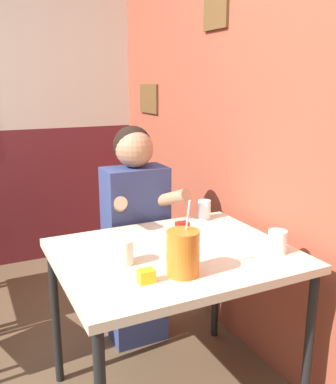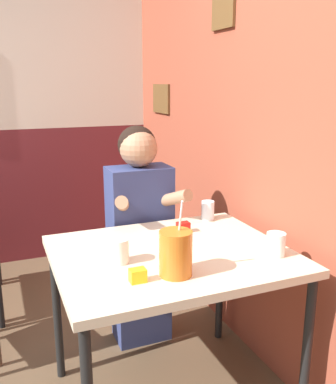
% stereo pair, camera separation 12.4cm
% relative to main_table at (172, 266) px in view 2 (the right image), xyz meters
% --- Properties ---
extents(brick_wall_right, '(0.08, 4.36, 2.70)m').
position_rel_main_table_xyz_m(brick_wall_right, '(0.60, 0.81, 0.67)').
color(brick_wall_right, brown).
rests_on(brick_wall_right, ground_plane).
extents(main_table, '(0.99, 0.82, 0.75)m').
position_rel_main_table_xyz_m(main_table, '(0.00, 0.00, 0.00)').
color(main_table, beige).
rests_on(main_table, ground_plane).
extents(person_seated, '(0.42, 0.40, 1.24)m').
position_rel_main_table_xyz_m(person_seated, '(0.04, 0.55, -0.03)').
color(person_seated, navy).
rests_on(person_seated, ground_plane).
extents(cocktail_pitcher, '(0.13, 0.13, 0.29)m').
position_rel_main_table_xyz_m(cocktail_pitcher, '(-0.08, -0.22, 0.16)').
color(cocktail_pitcher, '#C6661E').
rests_on(cocktail_pitcher, main_table).
extents(glass_near_pitcher, '(0.07, 0.07, 0.10)m').
position_rel_main_table_xyz_m(glass_near_pitcher, '(0.35, 0.34, 0.12)').
color(glass_near_pitcher, silver).
rests_on(glass_near_pitcher, main_table).
extents(glass_center, '(0.08, 0.08, 0.10)m').
position_rel_main_table_xyz_m(glass_center, '(0.39, -0.21, 0.12)').
color(glass_center, silver).
rests_on(glass_center, main_table).
extents(glass_far_side, '(0.08, 0.08, 0.10)m').
position_rel_main_table_xyz_m(glass_far_side, '(-0.24, -0.03, 0.12)').
color(glass_far_side, silver).
rests_on(glass_far_side, main_table).
extents(condiment_ketchup, '(0.06, 0.04, 0.05)m').
position_rel_main_table_xyz_m(condiment_ketchup, '(0.15, 0.20, 0.09)').
color(condiment_ketchup, '#B7140F').
rests_on(condiment_ketchup, main_table).
extents(condiment_mustard, '(0.06, 0.04, 0.05)m').
position_rel_main_table_xyz_m(condiment_mustard, '(-0.23, -0.22, 0.09)').
color(condiment_mustard, yellow).
rests_on(condiment_mustard, main_table).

